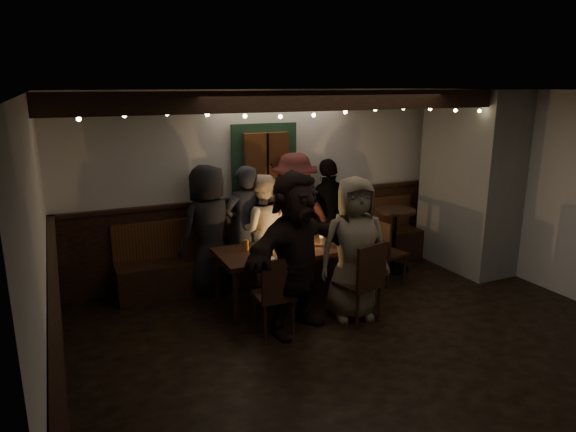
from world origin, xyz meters
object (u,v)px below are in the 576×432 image
chair_end (384,248)px  person_a (209,230)px  person_c (262,230)px  person_e (329,216)px  high_top (394,232)px  chair_near_left (276,291)px  dining_table (295,252)px  person_f (296,253)px  person_d (295,217)px  person_b (245,226)px  chair_near_right (364,278)px  person_g (354,248)px

chair_end → person_a: size_ratio=0.53×
person_c → person_e: person_e is taller
person_c → high_top: bearing=-173.5°
chair_near_left → person_c: person_c is taller
high_top → chair_end: bearing=-138.9°
dining_table → person_f: size_ratio=1.08×
person_a → person_d: size_ratio=0.96×
person_c → person_a: bearing=15.9°
high_top → person_c: bearing=170.4°
person_c → person_e: size_ratio=0.92×
chair_end → person_b: (-1.72, 0.77, 0.31)m
person_c → chair_near_right: bearing=126.0°
dining_table → person_d: 0.83m
chair_near_right → chair_end: chair_near_right is taller
chair_end → high_top: size_ratio=0.98×
dining_table → person_c: bearing=102.4°
chair_near_right → person_a: 2.12m
chair_near_left → dining_table: bearing=52.7°
chair_near_right → high_top: size_ratio=1.05×
person_a → person_b: bearing=162.1°
high_top → person_a: size_ratio=0.54×
chair_near_right → person_a: size_ratio=0.57×
person_b → person_c: size_ratio=1.08×
chair_near_left → person_f: 0.46m
chair_near_left → person_f: (0.24, 0.00, 0.40)m
person_f → person_d: bearing=44.1°
person_c → person_f: person_f is taller
person_f → person_b: bearing=70.5°
chair_near_left → person_g: bearing=1.7°
dining_table → person_d: person_d is taller
high_top → person_g: bearing=-141.4°
person_b → high_top: bearing=159.4°
chair_near_left → person_d: bearing=58.1°
chair_near_left → high_top: (2.36, 1.13, 0.08)m
chair_end → person_a: 2.37m
chair_near_left → high_top: bearing=25.6°
person_f → person_g: (0.75, 0.03, -0.06)m
chair_near_right → person_d: size_ratio=0.54×
person_b → person_f: bearing=80.8°
chair_end → chair_near_left: bearing=-159.0°
high_top → person_b: size_ratio=0.56×
chair_end → person_e: (-0.43, 0.79, 0.32)m
person_c → person_b: bearing=5.5°
chair_near_right → person_c: 1.74m
dining_table → person_f: 0.87m
person_g → chair_near_left: bearing=-165.9°
chair_near_left → person_g: person_g is taller
person_b → person_g: 1.67m
person_e → high_top: bearing=148.1°
person_e → person_g: bearing=63.7°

